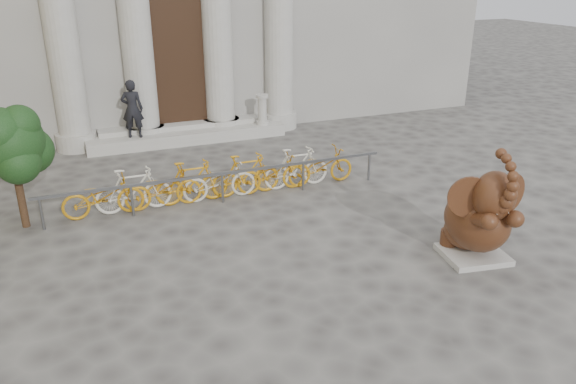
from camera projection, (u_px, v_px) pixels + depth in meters
name	position (u px, v px, depth m)	size (l,w,h in m)	color
ground	(315.00, 293.00, 9.29)	(80.00, 80.00, 0.00)	#474442
entrance_steps	(188.00, 135.00, 17.29)	(6.00, 1.20, 0.36)	#A8A59E
elephant_statue	(479.00, 218.00, 10.09)	(1.47, 1.72, 2.22)	#A8A59E
bike_rack	(219.00, 178.00, 12.87)	(8.00, 0.53, 1.00)	slate
tree	(12.00, 144.00, 10.98)	(1.48, 1.35, 2.56)	#332114
pedestrian	(132.00, 109.00, 16.15)	(0.62, 0.40, 1.69)	black
balustrade_post	(262.00, 111.00, 17.63)	(0.39, 0.39, 0.95)	#A8A59E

